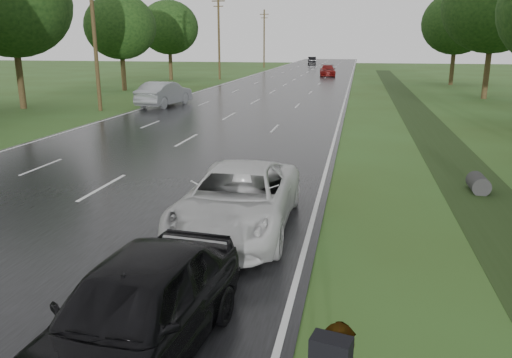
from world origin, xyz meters
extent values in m
cube|color=black|center=(0.00, 45.00, 0.02)|extent=(14.00, 180.00, 0.04)
cube|color=silver|center=(6.75, 45.00, 0.04)|extent=(0.12, 180.00, 0.01)
cube|color=silver|center=(-6.75, 45.00, 0.04)|extent=(0.12, 180.00, 0.01)
cube|color=silver|center=(0.00, 45.00, 0.04)|extent=(0.12, 180.00, 0.01)
cube|color=#1F3113|center=(11.50, 20.00, 0.00)|extent=(2.20, 120.00, 0.01)
cylinder|color=#2D2D2D|center=(11.50, 10.00, 0.25)|extent=(0.56, 1.00, 0.56)
cylinder|color=#3A2E18|center=(-9.20, 25.00, 5.00)|extent=(0.26, 0.26, 10.00)
cylinder|color=#3A2E18|center=(-9.20, 55.00, 5.00)|extent=(0.26, 0.26, 10.00)
cube|color=#3A2E18|center=(-9.20, 55.00, 9.20)|extent=(1.60, 0.12, 0.12)
cube|color=#3A2E18|center=(-9.20, 55.00, 8.60)|extent=(1.20, 0.10, 0.10)
cylinder|color=#3A2E18|center=(-9.20, 85.00, 5.00)|extent=(0.26, 0.26, 10.00)
cube|color=#3A2E18|center=(-9.20, 85.00, 9.20)|extent=(1.60, 0.12, 0.12)
cube|color=#3A2E18|center=(-9.20, 85.00, 8.60)|extent=(1.20, 0.10, 0.10)
cylinder|color=#3A2E18|center=(17.80, 38.00, 2.08)|extent=(0.44, 0.44, 4.16)
ellipsoid|color=black|center=(17.80, 38.00, 7.16)|extent=(8.00, 8.00, 7.20)
cylinder|color=#3A2E18|center=(17.50, 52.00, 1.84)|extent=(0.44, 0.44, 3.68)
ellipsoid|color=black|center=(17.50, 52.00, 6.38)|extent=(7.20, 7.20, 6.48)
cylinder|color=#3A2E18|center=(-15.00, 25.00, 2.00)|extent=(0.44, 0.44, 4.00)
ellipsoid|color=black|center=(-15.00, 25.00, 6.92)|extent=(7.80, 7.80, 7.02)
cylinder|color=#3A2E18|center=(-14.20, 39.00, 1.68)|extent=(0.44, 0.44, 3.36)
ellipsoid|color=black|center=(-14.20, 39.00, 5.83)|extent=(6.60, 6.60, 5.94)
cylinder|color=#3A2E18|center=(-14.80, 53.00, 1.76)|extent=(0.44, 0.44, 3.52)
ellipsoid|color=black|center=(-14.80, 53.00, 6.14)|extent=(7.00, 7.00, 6.30)
imported|color=silver|center=(5.03, 5.32, 0.80)|extent=(2.64, 5.55, 1.53)
imported|color=black|center=(4.84, -0.05, 0.83)|extent=(2.27, 4.79, 1.58)
imported|color=gray|center=(-5.80, 28.03, 0.91)|extent=(2.55, 5.47, 1.73)
imported|color=#650C0B|center=(3.56, 63.31, 0.76)|extent=(2.48, 5.15, 1.45)
imported|color=black|center=(-1.95, 100.00, 0.80)|extent=(2.09, 4.76, 1.52)
camera|label=1|loc=(7.72, -5.80, 4.45)|focal=35.00mm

